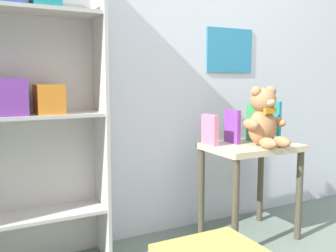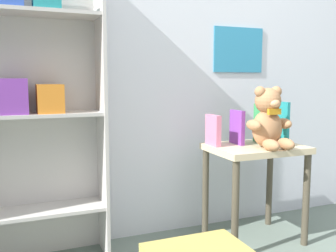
% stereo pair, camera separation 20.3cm
% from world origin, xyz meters
% --- Properties ---
extents(wall_back, '(4.80, 0.07, 2.50)m').
position_xyz_m(wall_back, '(0.00, 1.51, 1.25)').
color(wall_back, silver).
rests_on(wall_back, ground_plane).
extents(bookshelf_side, '(0.72, 0.24, 1.58)m').
position_xyz_m(bookshelf_side, '(-0.93, 1.37, 0.88)').
color(bookshelf_side, '#BCB7B2').
rests_on(bookshelf_side, ground_plane).
extents(display_table, '(0.54, 0.40, 0.58)m').
position_xyz_m(display_table, '(0.29, 1.15, 0.47)').
color(display_table, beige).
rests_on(display_table, ground_plane).
extents(teddy_bear, '(0.27, 0.24, 0.35)m').
position_xyz_m(teddy_bear, '(0.31, 1.07, 0.74)').
color(teddy_bear, '#A8754C').
rests_on(teddy_bear, display_table).
extents(book_standing_pink, '(0.03, 0.13, 0.18)m').
position_xyz_m(book_standing_pink, '(0.05, 1.24, 0.67)').
color(book_standing_pink, '#D17093').
rests_on(book_standing_pink, display_table).
extents(book_standing_purple, '(0.03, 0.14, 0.20)m').
position_xyz_m(book_standing_purple, '(0.21, 1.24, 0.68)').
color(book_standing_purple, purple).
rests_on(book_standing_purple, display_table).
extents(book_standing_green, '(0.03, 0.10, 0.24)m').
position_xyz_m(book_standing_green, '(0.37, 1.24, 0.70)').
color(book_standing_green, '#33934C').
rests_on(book_standing_green, display_table).
extents(book_standing_teal, '(0.02, 0.14, 0.25)m').
position_xyz_m(book_standing_teal, '(0.53, 1.24, 0.71)').
color(book_standing_teal, teal).
rests_on(book_standing_teal, display_table).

